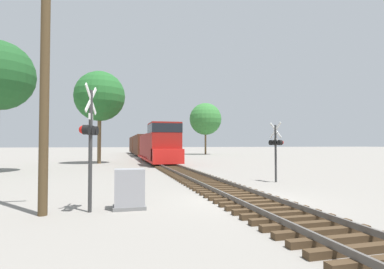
{
  "coord_description": "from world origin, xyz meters",
  "views": [
    {
      "loc": [
        -4.76,
        -10.65,
        2.16
      ],
      "look_at": [
        -0.3,
        6.77,
        2.73
      ],
      "focal_mm": 28.0,
      "sensor_mm": 36.0,
      "label": 1
    }
  ],
  "objects_px": {
    "crossing_signal_far": "(276,145)",
    "utility_pole": "(45,53)",
    "crossing_signal_near": "(90,135)",
    "tree_deep_background": "(205,119)",
    "tree_mid_background": "(100,96)",
    "freight_train": "(144,145)",
    "relay_cabinet": "(129,189)"
  },
  "relations": [
    {
      "from": "crossing_signal_far",
      "to": "tree_mid_background",
      "type": "xyz_separation_m",
      "value": [
        -10.62,
        19.52,
        5.4
      ]
    },
    {
      "from": "tree_mid_background",
      "to": "tree_deep_background",
      "type": "bearing_deg",
      "value": 51.33
    },
    {
      "from": "crossing_signal_far",
      "to": "tree_mid_background",
      "type": "height_order",
      "value": "tree_mid_background"
    },
    {
      "from": "tree_deep_background",
      "to": "freight_train",
      "type": "bearing_deg",
      "value": -147.74
    },
    {
      "from": "crossing_signal_near",
      "to": "utility_pole",
      "type": "xyz_separation_m",
      "value": [
        -1.31,
        -0.13,
        2.53
      ]
    },
    {
      "from": "crossing_signal_near",
      "to": "tree_deep_background",
      "type": "relative_size",
      "value": 0.38
    },
    {
      "from": "crossing_signal_near",
      "to": "freight_train",
      "type": "bearing_deg",
      "value": -170.99
    },
    {
      "from": "relay_cabinet",
      "to": "tree_mid_background",
      "type": "xyz_separation_m",
      "value": [
        -2.22,
        24.65,
        6.84
      ]
    },
    {
      "from": "freight_train",
      "to": "utility_pole",
      "type": "height_order",
      "value": "utility_pole"
    },
    {
      "from": "utility_pole",
      "to": "crossing_signal_near",
      "type": "bearing_deg",
      "value": 5.5
    },
    {
      "from": "crossing_signal_near",
      "to": "crossing_signal_far",
      "type": "relative_size",
      "value": 1.19
    },
    {
      "from": "freight_train",
      "to": "relay_cabinet",
      "type": "relative_size",
      "value": 37.33
    },
    {
      "from": "freight_train",
      "to": "relay_cabinet",
      "type": "xyz_separation_m",
      "value": [
        -4.3,
        -41.13,
        -1.28
      ]
    },
    {
      "from": "freight_train",
      "to": "crossing_signal_near",
      "type": "bearing_deg",
      "value": -97.68
    },
    {
      "from": "utility_pole",
      "to": "freight_train",
      "type": "bearing_deg",
      "value": 80.57
    },
    {
      "from": "crossing_signal_near",
      "to": "crossing_signal_far",
      "type": "height_order",
      "value": "crossing_signal_near"
    },
    {
      "from": "freight_train",
      "to": "tree_mid_background",
      "type": "distance_m",
      "value": 18.57
    },
    {
      "from": "tree_mid_background",
      "to": "crossing_signal_near",
      "type": "bearing_deg",
      "value": -87.79
    },
    {
      "from": "utility_pole",
      "to": "tree_deep_background",
      "type": "height_order",
      "value": "tree_deep_background"
    },
    {
      "from": "crossing_signal_far",
      "to": "crossing_signal_near",
      "type": "bearing_deg",
      "value": 106.68
    },
    {
      "from": "relay_cabinet",
      "to": "tree_deep_background",
      "type": "relative_size",
      "value": 0.12
    },
    {
      "from": "freight_train",
      "to": "crossing_signal_far",
      "type": "distance_m",
      "value": 36.23
    },
    {
      "from": "tree_deep_background",
      "to": "utility_pole",
      "type": "bearing_deg",
      "value": -112.19
    },
    {
      "from": "crossing_signal_far",
      "to": "utility_pole",
      "type": "relative_size",
      "value": 0.35
    },
    {
      "from": "freight_train",
      "to": "relay_cabinet",
      "type": "bearing_deg",
      "value": -95.96
    },
    {
      "from": "tree_mid_background",
      "to": "crossing_signal_far",
      "type": "bearing_deg",
      "value": -61.44
    },
    {
      "from": "tree_deep_background",
      "to": "crossing_signal_near",
      "type": "bearing_deg",
      "value": -110.93
    },
    {
      "from": "utility_pole",
      "to": "tree_deep_background",
      "type": "xyz_separation_m",
      "value": [
        20.34,
        49.88,
        2.44
      ]
    },
    {
      "from": "crossing_signal_far",
      "to": "relay_cabinet",
      "type": "xyz_separation_m",
      "value": [
        -8.4,
        -5.13,
        -1.45
      ]
    },
    {
      "from": "crossing_signal_near",
      "to": "tree_mid_background",
      "type": "height_order",
      "value": "tree_mid_background"
    },
    {
      "from": "tree_deep_background",
      "to": "crossing_signal_far",
      "type": "bearing_deg",
      "value": -101.88
    },
    {
      "from": "crossing_signal_near",
      "to": "tree_deep_background",
      "type": "bearing_deg",
      "value": 175.75
    }
  ]
}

